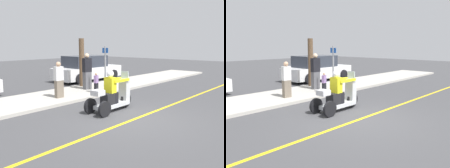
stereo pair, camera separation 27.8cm
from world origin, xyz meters
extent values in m
plane|color=#424244|center=(0.00, 0.00, 0.00)|extent=(60.00, 60.00, 0.00)
cube|color=gold|center=(0.31, 0.00, 0.00)|extent=(24.00, 0.12, 0.01)
cube|color=#B2ADA3|center=(0.00, 4.60, 0.06)|extent=(28.00, 2.80, 0.12)
cylinder|color=black|center=(1.13, 1.23, 0.27)|extent=(0.55, 0.10, 0.55)
cylinder|color=black|center=(-0.46, 0.89, 0.27)|extent=(0.55, 0.10, 0.55)
cylinder|color=black|center=(-0.46, 1.58, 0.27)|extent=(0.55, 0.10, 0.55)
cube|color=silver|center=(0.31, 1.23, 0.22)|extent=(1.48, 0.48, 0.14)
cube|color=black|center=(0.16, 1.23, 0.49)|extent=(0.59, 0.38, 0.41)
cube|color=silver|center=(1.03, 1.23, 0.62)|extent=(0.24, 0.38, 0.95)
cube|color=silver|center=(1.05, 1.23, 1.25)|extent=(0.03, 0.34, 0.30)
cube|color=silver|center=(-0.43, 1.23, 0.79)|extent=(0.36, 0.38, 0.18)
cube|color=yellow|center=(0.21, 1.23, 0.97)|extent=(0.26, 0.38, 0.55)
sphere|color=white|center=(0.21, 1.23, 1.38)|extent=(0.26, 0.26, 0.26)
cube|color=black|center=(0.34, 1.11, 0.49)|extent=(0.14, 0.14, 0.41)
cube|color=black|center=(0.34, 1.35, 0.49)|extent=(0.14, 0.14, 0.41)
cube|color=yellow|center=(0.62, 1.03, 1.11)|extent=(0.82, 0.09, 0.09)
cube|color=yellow|center=(0.62, 1.43, 1.11)|extent=(0.82, 0.09, 0.09)
cube|color=#515156|center=(2.33, 4.67, 0.56)|extent=(0.41, 0.29, 0.89)
cube|color=black|center=(2.33, 4.67, 1.36)|extent=(0.46, 0.30, 0.70)
sphere|color=beige|center=(2.33, 4.67, 1.83)|extent=(0.24, 0.24, 0.24)
cube|color=#726656|center=(0.11, 4.09, 0.50)|extent=(0.35, 0.25, 0.76)
cube|color=silver|center=(0.11, 4.09, 1.17)|extent=(0.39, 0.25, 0.60)
sphere|color=tan|center=(0.11, 4.09, 1.58)|extent=(0.20, 0.20, 0.20)
cube|color=black|center=(1.99, 3.69, 0.35)|extent=(0.23, 0.18, 0.46)
cube|color=#9972B2|center=(1.99, 3.69, 0.76)|extent=(0.25, 0.19, 0.36)
sphere|color=tan|center=(1.99, 3.69, 1.01)|extent=(0.12, 0.12, 0.12)
cube|color=silver|center=(5.19, 7.61, 0.54)|extent=(4.87, 1.86, 0.73)
cube|color=#2D333D|center=(4.94, 7.61, 1.28)|extent=(2.68, 1.68, 0.74)
cylinder|color=black|center=(6.77, 6.68, 0.32)|extent=(0.64, 0.22, 0.64)
cylinder|color=black|center=(6.77, 8.54, 0.32)|extent=(0.64, 0.22, 0.64)
cylinder|color=black|center=(3.61, 6.68, 0.32)|extent=(0.64, 0.22, 0.64)
cylinder|color=black|center=(3.61, 8.54, 0.32)|extent=(0.64, 0.22, 0.64)
cylinder|color=brown|center=(2.81, 5.58, 1.42)|extent=(0.28, 0.28, 2.60)
cylinder|color=gray|center=(2.38, 3.45, 1.22)|extent=(0.08, 0.08, 2.20)
cube|color=#1E51AD|center=(2.38, 3.45, 2.12)|extent=(0.02, 0.36, 0.24)
camera|label=1|loc=(-6.40, -4.58, 2.43)|focal=40.00mm
camera|label=2|loc=(-6.21, -4.79, 2.43)|focal=40.00mm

